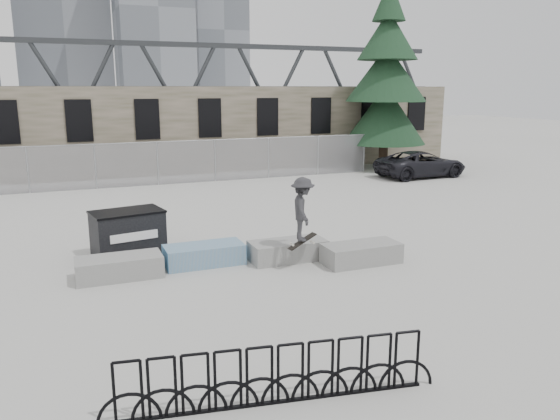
% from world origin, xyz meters
% --- Properties ---
extents(ground, '(120.00, 120.00, 0.00)m').
position_xyz_m(ground, '(0.00, 0.00, 0.00)').
color(ground, '#ADADA8').
rests_on(ground, ground).
extents(stone_wall, '(36.00, 2.58, 4.50)m').
position_xyz_m(stone_wall, '(0.00, 16.24, 2.26)').
color(stone_wall, '#625B48').
rests_on(stone_wall, ground).
extents(chainlink_fence, '(22.06, 0.06, 2.02)m').
position_xyz_m(chainlink_fence, '(-0.00, 12.50, 1.04)').
color(chainlink_fence, gray).
rests_on(chainlink_fence, ground).
extents(planter_far_left, '(2.00, 0.90, 0.52)m').
position_xyz_m(planter_far_left, '(-3.03, -0.02, 0.28)').
color(planter_far_left, gray).
rests_on(planter_far_left, ground).
extents(planter_center_left, '(2.00, 0.90, 0.52)m').
position_xyz_m(planter_center_left, '(-0.90, 0.21, 0.28)').
color(planter_center_left, teal).
rests_on(planter_center_left, ground).
extents(planter_center_right, '(2.00, 0.90, 0.52)m').
position_xyz_m(planter_center_right, '(1.24, -0.25, 0.28)').
color(planter_center_right, gray).
rests_on(planter_center_right, ground).
extents(planter_offset, '(2.00, 0.90, 0.52)m').
position_xyz_m(planter_offset, '(2.90, -1.20, 0.28)').
color(planter_offset, gray).
rests_on(planter_offset, ground).
extents(dumpster, '(2.02, 1.45, 1.22)m').
position_xyz_m(dumpster, '(-2.60, 1.81, 0.61)').
color(dumpster, black).
rests_on(dumpster, ground).
extents(bike_rack, '(4.89, 0.82, 0.90)m').
position_xyz_m(bike_rack, '(-1.52, -6.38, 0.44)').
color(bike_rack, black).
rests_on(bike_rack, ground).
extents(spruce_tree, '(4.51, 4.51, 11.50)m').
position_xyz_m(spruce_tree, '(12.66, 13.21, 4.89)').
color(spruce_tree, '#38281E').
rests_on(spruce_tree, ground).
extents(truss_bridge, '(70.00, 3.00, 9.80)m').
position_xyz_m(truss_bridge, '(10.00, 55.00, 4.13)').
color(truss_bridge, '#2D3033').
rests_on(truss_bridge, ground).
extents(suv, '(4.81, 2.38, 1.31)m').
position_xyz_m(suv, '(12.80, 9.89, 0.66)').
color(suv, black).
rests_on(suv, ground).
extents(skateboarder, '(0.85, 1.15, 1.80)m').
position_xyz_m(skateboarder, '(1.33, -0.97, 1.51)').
color(skateboarder, '#2E2D30').
rests_on(skateboarder, ground).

